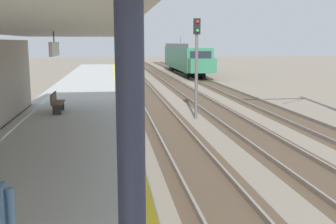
# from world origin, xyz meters

# --- Properties ---
(station_platform) EXTENTS (5.00, 80.00, 0.91)m
(station_platform) POSITION_xyz_m (-2.50, 16.00, 0.45)
(station_platform) COLOR #A8A8A3
(station_platform) RESTS_ON ground
(track_pair_nearest_platform) EXTENTS (2.34, 120.00, 0.16)m
(track_pair_nearest_platform) POSITION_xyz_m (1.90, 20.00, 0.05)
(track_pair_nearest_platform) COLOR #4C3D2D
(track_pair_nearest_platform) RESTS_ON ground
(track_pair_middle) EXTENTS (2.34, 120.00, 0.16)m
(track_pair_middle) POSITION_xyz_m (5.30, 20.00, 0.05)
(track_pair_middle) COLOR #4C3D2D
(track_pair_middle) RESTS_ON ground
(track_pair_far_side) EXTENTS (2.34, 120.00, 0.16)m
(track_pair_far_side) POSITION_xyz_m (8.70, 20.00, 0.05)
(track_pair_far_side) COLOR #4C3D2D
(track_pair_far_side) RESTS_ON ground
(approaching_train) EXTENTS (2.93, 19.60, 4.76)m
(approaching_train) POSITION_xyz_m (8.70, 47.95, 2.18)
(approaching_train) COLOR #286647
(approaching_train) RESTS_ON ground
(rail_signal_post) EXTENTS (0.32, 0.34, 5.20)m
(rail_signal_post) POSITION_xyz_m (3.64, 17.77, 3.19)
(rail_signal_post) COLOR #4C4C4C
(rail_signal_post) RESTS_ON ground
(platform_bench) EXTENTS (0.45, 1.60, 0.88)m
(platform_bench) POSITION_xyz_m (-3.20, 15.45, 1.37)
(platform_bench) COLOR brown
(platform_bench) RESTS_ON station_platform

